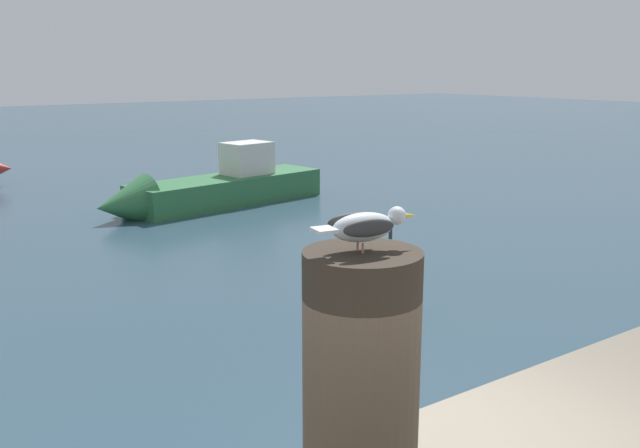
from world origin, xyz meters
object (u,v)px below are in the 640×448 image
(mooring_post, at_px, (361,388))
(seagull, at_px, (365,226))
(channel_buoy, at_px, (389,277))
(boat_green, at_px, (205,190))

(mooring_post, height_order, seagull, seagull)
(seagull, bearing_deg, channel_buoy, 48.06)
(seagull, xyz_separation_m, boat_green, (5.77, 13.07, -2.34))
(mooring_post, bearing_deg, channel_buoy, 48.01)
(seagull, distance_m, boat_green, 14.48)
(channel_buoy, bearing_deg, boat_green, 81.61)
(mooring_post, relative_size, boat_green, 0.17)
(mooring_post, bearing_deg, seagull, -9.61)
(seagull, height_order, boat_green, seagull)
(boat_green, relative_size, channel_buoy, 4.55)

